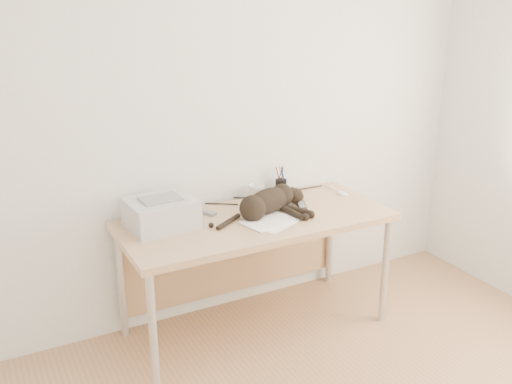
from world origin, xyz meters
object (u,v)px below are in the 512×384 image
pen_cup (281,187)px  desk (250,233)px  printer (161,213)px  mug (257,192)px  mouse (342,192)px  cat (267,203)px

pen_cup → desk: bearing=-148.7°
printer → mug: bearing=12.8°
mouse → printer: bearing=176.8°
printer → mug: (0.68, 0.16, -0.04)m
printer → cat: bearing=-9.3°
printer → mouse: size_ratio=3.77×
pen_cup → mug: bearing=-176.9°
mug → pen_cup: size_ratio=0.55×
printer → mouse: (1.22, -0.02, -0.07)m
mug → mouse: bearing=-18.3°
desk → pen_cup: (0.33, 0.20, 0.19)m
desk → pen_cup: pen_cup is taller
printer → mouse: bearing=-1.0°
desk → cat: 0.23m
mouse → cat: bearing=-174.7°
mug → cat: bearing=-104.3°
cat → pen_cup: 0.37m
printer → mouse: printer is taller
mug → mouse: size_ratio=1.02×
printer → cat: size_ratio=0.55×
cat → mouse: bearing=-10.9°
cat → mug: cat is taller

